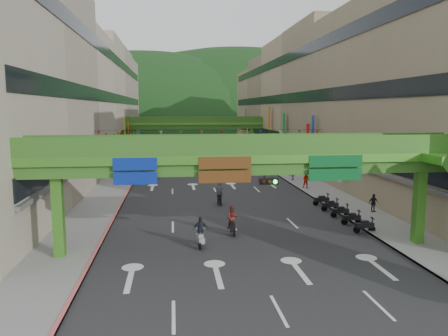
% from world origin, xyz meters
% --- Properties ---
extents(ground, '(320.00, 320.00, 0.00)m').
position_xyz_m(ground, '(0.00, 0.00, 0.00)').
color(ground, black).
rests_on(ground, ground).
extents(road_slab, '(18.00, 140.00, 0.02)m').
position_xyz_m(road_slab, '(0.00, 50.00, 0.01)').
color(road_slab, '#28282B').
rests_on(road_slab, ground).
extents(sidewalk_left, '(4.00, 140.00, 0.15)m').
position_xyz_m(sidewalk_left, '(-11.00, 50.00, 0.07)').
color(sidewalk_left, gray).
rests_on(sidewalk_left, ground).
extents(sidewalk_right, '(4.00, 140.00, 0.15)m').
position_xyz_m(sidewalk_right, '(11.00, 50.00, 0.07)').
color(sidewalk_right, gray).
rests_on(sidewalk_right, ground).
extents(curb_left, '(0.20, 140.00, 0.18)m').
position_xyz_m(curb_left, '(-9.10, 50.00, 0.09)').
color(curb_left, '#CC5959').
rests_on(curb_left, ground).
extents(curb_right, '(0.20, 140.00, 0.18)m').
position_xyz_m(curb_right, '(9.10, 50.00, 0.09)').
color(curb_right, gray).
rests_on(curb_right, ground).
extents(building_row_left, '(12.80, 95.00, 19.00)m').
position_xyz_m(building_row_left, '(-18.93, 50.00, 9.46)').
color(building_row_left, '#9E937F').
rests_on(building_row_left, ground).
extents(building_row_right, '(12.80, 95.00, 19.00)m').
position_xyz_m(building_row_right, '(18.93, 50.00, 9.46)').
color(building_row_right, gray).
rests_on(building_row_right, ground).
extents(overpass_near, '(28.00, 12.27, 7.10)m').
position_xyz_m(overpass_near, '(0.93, 5.38, 5.21)').
color(overpass_near, '#4C9E2D').
rests_on(overpass_near, ground).
extents(overpass_far, '(28.00, 2.20, 7.10)m').
position_xyz_m(overpass_far, '(0.00, 65.00, 5.40)').
color(overpass_far, '#4C9E2D').
rests_on(overpass_far, ground).
extents(hill_left, '(168.00, 140.00, 112.00)m').
position_xyz_m(hill_left, '(-15.00, 160.00, 0.00)').
color(hill_left, '#1C4419').
rests_on(hill_left, ground).
extents(hill_right, '(208.00, 176.00, 128.00)m').
position_xyz_m(hill_right, '(25.00, 180.00, 0.00)').
color(hill_right, '#1C4419').
rests_on(hill_right, ground).
extents(bunting_string, '(26.00, 0.36, 0.47)m').
position_xyz_m(bunting_string, '(0.00, 30.00, 5.96)').
color(bunting_string, black).
rests_on(bunting_string, ground).
extents(scooter_rider_near, '(0.69, 1.60, 2.09)m').
position_xyz_m(scooter_rider_near, '(-0.28, 19.06, 0.98)').
color(scooter_rider_near, black).
rests_on(scooter_rider_near, ground).
extents(scooter_rider_mid, '(0.86, 1.60, 2.01)m').
position_xyz_m(scooter_rider_mid, '(-0.40, 9.64, 1.03)').
color(scooter_rider_mid, black).
rests_on(scooter_rider_mid, ground).
extents(scooter_rider_left, '(0.98, 1.60, 1.96)m').
position_xyz_m(scooter_rider_left, '(-2.79, 7.12, 0.97)').
color(scooter_rider_left, gray).
rests_on(scooter_rider_left, ground).
extents(scooter_rider_far, '(0.89, 1.60, 2.02)m').
position_xyz_m(scooter_rider_far, '(-6.38, 44.32, 1.02)').
color(scooter_rider_far, maroon).
rests_on(scooter_rider_far, ground).
extents(parked_scooter_row, '(1.60, 9.35, 1.08)m').
position_xyz_m(parked_scooter_row, '(8.80, 13.29, 0.52)').
color(parked_scooter_row, black).
rests_on(parked_scooter_row, ground).
extents(car_silver, '(1.48, 4.02, 1.32)m').
position_xyz_m(car_silver, '(-7.00, 35.00, 0.66)').
color(car_silver, '#B9B8C1').
rests_on(car_silver, ground).
extents(car_yellow, '(1.86, 4.39, 1.48)m').
position_xyz_m(car_yellow, '(-0.55, 65.89, 0.74)').
color(car_yellow, gold).
rests_on(car_yellow, ground).
extents(pedestrian_red, '(0.95, 0.80, 1.72)m').
position_xyz_m(pedestrian_red, '(9.80, 25.44, 0.86)').
color(pedestrian_red, '#BF1F03').
rests_on(pedestrian_red, ground).
extents(pedestrian_dark, '(0.93, 0.49, 1.51)m').
position_xyz_m(pedestrian_dark, '(11.98, 14.24, 0.75)').
color(pedestrian_dark, black).
rests_on(pedestrian_dark, ground).
extents(pedestrian_blue, '(0.77, 0.58, 1.49)m').
position_xyz_m(pedestrian_blue, '(9.80, 30.89, 0.75)').
color(pedestrian_blue, '#323450').
rests_on(pedestrian_blue, ground).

